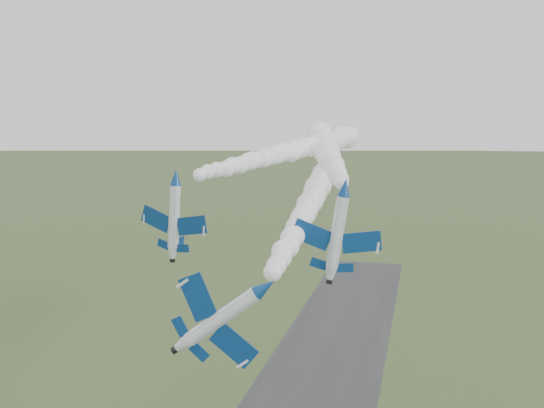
# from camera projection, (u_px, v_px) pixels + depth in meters

# --- Properties ---
(jet_lead) EXTENTS (6.03, 11.68, 7.80)m
(jet_lead) POSITION_uv_depth(u_px,v_px,m) (266.00, 287.00, 53.17)
(jet_lead) COLOR white
(smoke_trail_jet_lead) EXTENTS (13.49, 71.82, 4.44)m
(smoke_trail_jet_lead) POSITION_uv_depth(u_px,v_px,m) (312.00, 198.00, 90.76)
(smoke_trail_jet_lead) COLOR white
(jet_pair_left) EXTENTS (10.28, 12.06, 3.04)m
(jet_pair_left) POSITION_uv_depth(u_px,v_px,m) (175.00, 177.00, 76.42)
(jet_pair_left) COLOR white
(smoke_trail_jet_pair_left) EXTENTS (18.78, 60.82, 4.47)m
(smoke_trail_jet_pair_left) POSITION_uv_depth(u_px,v_px,m) (292.00, 151.00, 105.92)
(smoke_trail_jet_pair_left) COLOR white
(jet_pair_right) EXTENTS (10.72, 12.71, 3.36)m
(jet_pair_right) POSITION_uv_depth(u_px,v_px,m) (345.00, 187.00, 70.39)
(jet_pair_right) COLOR white
(smoke_trail_jet_pair_right) EXTENTS (19.97, 67.79, 5.44)m
(smoke_trail_jet_pair_right) POSITION_uv_depth(u_px,v_px,m) (326.00, 152.00, 106.79)
(smoke_trail_jet_pair_right) COLOR white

